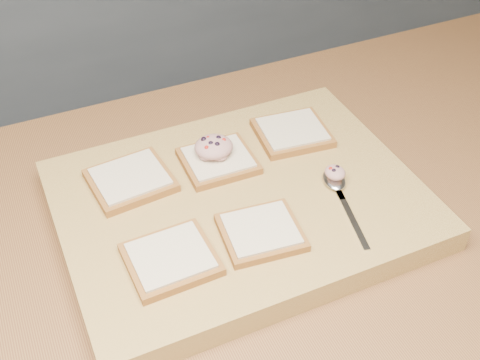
# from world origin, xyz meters

# --- Properties ---
(back_counter) EXTENTS (3.60, 0.62, 0.94)m
(back_counter) POSITION_xyz_m (0.00, 1.43, 0.47)
(back_counter) COLOR slate
(back_counter) RESTS_ON ground
(cutting_board) EXTENTS (0.56, 0.42, 0.04)m
(cutting_board) POSITION_xyz_m (0.06, -0.01, 0.92)
(cutting_board) COLOR tan
(cutting_board) RESTS_ON island_counter
(bread_far_left) EXTENTS (0.13, 0.12, 0.02)m
(bread_far_left) POSITION_xyz_m (-0.09, 0.09, 0.95)
(bread_far_left) COLOR brown
(bread_far_left) RESTS_ON cutting_board
(bread_far_center) EXTENTS (0.12, 0.11, 0.02)m
(bread_far_center) POSITION_xyz_m (0.05, 0.08, 0.95)
(bread_far_center) COLOR brown
(bread_far_center) RESTS_ON cutting_board
(bread_far_right) EXTENTS (0.13, 0.12, 0.02)m
(bread_far_right) POSITION_xyz_m (0.20, 0.09, 0.95)
(bread_far_right) COLOR brown
(bread_far_right) RESTS_ON cutting_board
(bread_near_left) EXTENTS (0.12, 0.11, 0.02)m
(bread_near_left) POSITION_xyz_m (-0.09, -0.09, 0.95)
(bread_near_left) COLOR brown
(bread_near_left) RESTS_ON cutting_board
(bread_near_center) EXTENTS (0.12, 0.12, 0.02)m
(bread_near_center) POSITION_xyz_m (0.05, -0.10, 0.95)
(bread_near_center) COLOR brown
(bread_near_center) RESTS_ON cutting_board
(tuna_salad_dollop) EXTENTS (0.06, 0.06, 0.03)m
(tuna_salad_dollop) POSITION_xyz_m (0.05, 0.09, 0.98)
(tuna_salad_dollop) COLOR tan
(tuna_salad_dollop) RESTS_ON bread_far_center
(spoon) EXTENTS (0.06, 0.18, 0.01)m
(spoon) POSITION_xyz_m (0.20, -0.05, 0.95)
(spoon) COLOR silver
(spoon) RESTS_ON cutting_board
(spoon_salad) EXTENTS (0.03, 0.04, 0.02)m
(spoon_salad) POSITION_xyz_m (0.21, -0.04, 0.97)
(spoon_salad) COLOR tan
(spoon_salad) RESTS_ON spoon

